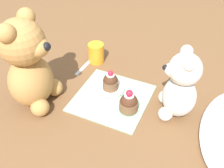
{
  "coord_description": "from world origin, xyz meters",
  "views": [
    {
      "loc": [
        0.52,
        0.24,
        0.54
      ],
      "look_at": [
        0.0,
        0.0,
        0.06
      ],
      "focal_mm": 42.0,
      "sensor_mm": 36.0,
      "label": 1
    }
  ],
  "objects_px": {
    "teaspoon": "(86,65)",
    "cupcake_near_tan_bear": "(110,82)",
    "cupcake_near_cream_bear": "(129,103)",
    "juice_glass": "(96,53)",
    "teddy_bear_tan": "(28,65)",
    "saucer_plate": "(110,88)",
    "teddy_bear_cream": "(180,87)"
  },
  "relations": [
    {
      "from": "teaspoon",
      "to": "cupcake_near_tan_bear",
      "type": "bearing_deg",
      "value": -118.55
    },
    {
      "from": "cupcake_near_cream_bear",
      "to": "teaspoon",
      "type": "bearing_deg",
      "value": -122.65
    },
    {
      "from": "cupcake_near_tan_bear",
      "to": "juice_glass",
      "type": "bearing_deg",
      "value": -137.63
    },
    {
      "from": "teddy_bear_tan",
      "to": "saucer_plate",
      "type": "relative_size",
      "value": 3.2
    },
    {
      "from": "cupcake_near_cream_bear",
      "to": "teddy_bear_tan",
      "type": "bearing_deg",
      "value": -74.07
    },
    {
      "from": "teddy_bear_tan",
      "to": "teaspoon",
      "type": "distance_m",
      "value": 0.25
    },
    {
      "from": "teddy_bear_cream",
      "to": "juice_glass",
      "type": "bearing_deg",
      "value": -128.44
    },
    {
      "from": "cupcake_near_tan_bear",
      "to": "teaspoon",
      "type": "height_order",
      "value": "cupcake_near_tan_bear"
    },
    {
      "from": "cupcake_near_cream_bear",
      "to": "cupcake_near_tan_bear",
      "type": "bearing_deg",
      "value": -124.79
    },
    {
      "from": "teddy_bear_cream",
      "to": "cupcake_near_cream_bear",
      "type": "xyz_separation_m",
      "value": [
        0.05,
        -0.12,
        -0.06
      ]
    },
    {
      "from": "cupcake_near_cream_bear",
      "to": "teaspoon",
      "type": "xyz_separation_m",
      "value": [
        -0.14,
        -0.22,
        -0.03
      ]
    },
    {
      "from": "teddy_bear_cream",
      "to": "teddy_bear_tan",
      "type": "bearing_deg",
      "value": -88.14
    },
    {
      "from": "teddy_bear_tan",
      "to": "juice_glass",
      "type": "bearing_deg",
      "value": -22.64
    },
    {
      "from": "cupcake_near_cream_bear",
      "to": "cupcake_near_tan_bear",
      "type": "distance_m",
      "value": 0.1
    },
    {
      "from": "teaspoon",
      "to": "teddy_bear_tan",
      "type": "bearing_deg",
      "value": 170.6
    },
    {
      "from": "saucer_plate",
      "to": "juice_glass",
      "type": "xyz_separation_m",
      "value": [
        -0.12,
        -0.11,
        0.03
      ]
    },
    {
      "from": "teddy_bear_tan",
      "to": "cupcake_near_tan_bear",
      "type": "distance_m",
      "value": 0.24
    },
    {
      "from": "teddy_bear_tan",
      "to": "teddy_bear_cream",
      "type": "bearing_deg",
      "value": -79.3
    },
    {
      "from": "cupcake_near_cream_bear",
      "to": "saucer_plate",
      "type": "distance_m",
      "value": 0.1
    },
    {
      "from": "teddy_bear_cream",
      "to": "cupcake_near_tan_bear",
      "type": "relative_size",
      "value": 3.05
    },
    {
      "from": "juice_glass",
      "to": "teaspoon",
      "type": "height_order",
      "value": "juice_glass"
    },
    {
      "from": "teddy_bear_cream",
      "to": "juice_glass",
      "type": "relative_size",
      "value": 2.89
    },
    {
      "from": "teddy_bear_cream",
      "to": "teaspoon",
      "type": "relative_size",
      "value": 1.66
    },
    {
      "from": "teddy_bear_tan",
      "to": "cupcake_near_tan_bear",
      "type": "height_order",
      "value": "teddy_bear_tan"
    },
    {
      "from": "teddy_bear_cream",
      "to": "saucer_plate",
      "type": "bearing_deg",
      "value": -107.86
    },
    {
      "from": "teddy_bear_tan",
      "to": "cupcake_near_cream_bear",
      "type": "relative_size",
      "value": 3.84
    },
    {
      "from": "teddy_bear_cream",
      "to": "teddy_bear_tan",
      "type": "relative_size",
      "value": 0.74
    },
    {
      "from": "teddy_bear_tan",
      "to": "saucer_plate",
      "type": "height_order",
      "value": "teddy_bear_tan"
    },
    {
      "from": "cupcake_near_cream_bear",
      "to": "teddy_bear_cream",
      "type": "bearing_deg",
      "value": 113.46
    },
    {
      "from": "teddy_bear_tan",
      "to": "cupcake_near_tan_bear",
      "type": "bearing_deg",
      "value": -61.29
    },
    {
      "from": "juice_glass",
      "to": "cupcake_near_tan_bear",
      "type": "bearing_deg",
      "value": 42.37
    },
    {
      "from": "teddy_bear_tan",
      "to": "cupcake_near_cream_bear",
      "type": "bearing_deg",
      "value": -81.76
    }
  ]
}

